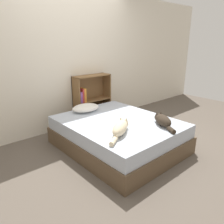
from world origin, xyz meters
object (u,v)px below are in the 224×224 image
Objects in this scene: bed at (118,134)px; cat_dark at (163,120)px; pillow at (86,108)px; bookshelf at (90,99)px; cat_light at (120,128)px.

bed is 0.73m from cat_dark.
bed is at bearing -81.51° from pillow.
bookshelf is (0.32, 1.16, 0.28)m from bed.
cat_light is at bearing -112.07° from bookshelf.
cat_dark is at bearing -48.59° from cat_light.
cat_dark is 1.73m from bookshelf.
bed is 0.76m from pillow.
cat_light is 1.15× the size of cat_dark.
bookshelf is (0.43, 0.46, -0.01)m from pillow.
cat_dark is (0.45, -1.27, 0.01)m from pillow.
pillow is 1.09m from cat_light.
bookshelf reaches higher than bed.
cat_dark reaches higher than bed.
bookshelf reaches higher than cat_light.
bookshelf reaches higher than pillow.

